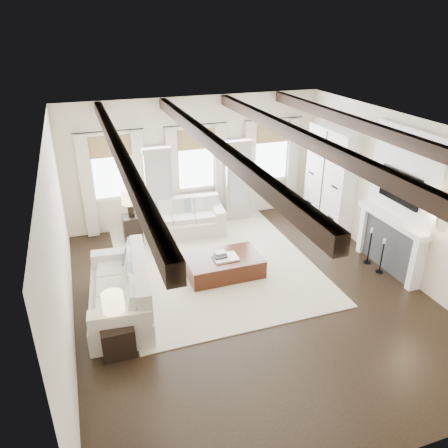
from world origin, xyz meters
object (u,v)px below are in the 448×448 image
object	(u,v)px
side_table_back	(133,229)
ottoman	(223,266)
sofa_left	(124,292)
side_table_front	(118,338)
sofa_back	(183,219)

from	to	relation	value
side_table_back	ottoman	bearing A→B (deg)	-54.10
sofa_left	side_table_front	size ratio (longest dim) A/B	4.63
sofa_left	ottoman	xyz separation A→B (m)	(2.10, 0.61, -0.20)
sofa_back	side_table_front	distance (m)	4.37
side_table_front	sofa_left	bearing A→B (deg)	76.87
side_table_front	side_table_back	bearing A→B (deg)	78.02
side_table_back	sofa_back	bearing A→B (deg)	3.36
side_table_front	sofa_back	bearing A→B (deg)	62.15
sofa_back	ottoman	xyz separation A→B (m)	(0.31, -2.20, -0.15)
sofa_left	side_table_front	xyz separation A→B (m)	(-0.24, -1.05, -0.15)
side_table_front	side_table_back	size ratio (longest dim) A/B	0.79
ottoman	side_table_back	size ratio (longest dim) A/B	2.37
sofa_left	sofa_back	bearing A→B (deg)	57.46
sofa_back	side_table_front	xyz separation A→B (m)	(-2.04, -3.86, -0.10)
sofa_back	side_table_back	world-z (taller)	sofa_back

